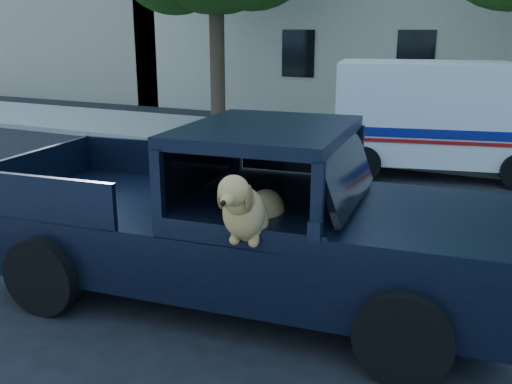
{
  "coord_description": "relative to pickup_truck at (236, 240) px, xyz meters",
  "views": [
    {
      "loc": [
        4.6,
        -5.38,
        3.04
      ],
      "look_at": [
        2.12,
        -0.31,
        1.42
      ],
      "focal_mm": 40.0,
      "sensor_mm": 36.0,
      "label": 1
    }
  ],
  "objects": [
    {
      "name": "lane_stripes",
      "position": [
        0.32,
        3.35,
        -0.68
      ],
      "size": [
        21.6,
        0.14,
        0.01
      ],
      "primitive_type": null,
      "color": "silver",
      "rests_on": "ground"
    },
    {
      "name": "pickup_truck",
      "position": [
        0.0,
        0.0,
        0.0
      ],
      "size": [
        5.92,
        3.13,
        2.04
      ],
      "rotation": [
        0.0,
        0.0,
        0.11
      ],
      "color": "black",
      "rests_on": "ground"
    },
    {
      "name": "building_left",
      "position": [
        -16.68,
        16.45,
        3.31
      ],
      "size": [
        12.0,
        6.0,
        8.0
      ],
      "primitive_type": "cube",
      "color": "tan",
      "rests_on": "ground"
    },
    {
      "name": "far_sidewalk",
      "position": [
        -1.68,
        9.15,
        -0.62
      ],
      "size": [
        60.0,
        4.0,
        0.15
      ],
      "primitive_type": "cube",
      "color": "gray",
      "rests_on": "ground"
    },
    {
      "name": "ground",
      "position": [
        -1.68,
        -0.05,
        -0.69
      ],
      "size": [
        120.0,
        120.0,
        0.0
      ],
      "primitive_type": "plane",
      "color": "black",
      "rests_on": "ground"
    },
    {
      "name": "mail_truck",
      "position": [
        1.06,
        7.09,
        0.35
      ],
      "size": [
        4.66,
        3.01,
        2.37
      ],
      "rotation": [
        0.0,
        0.0,
        0.23
      ],
      "color": "silver",
      "rests_on": "ground"
    }
  ]
}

